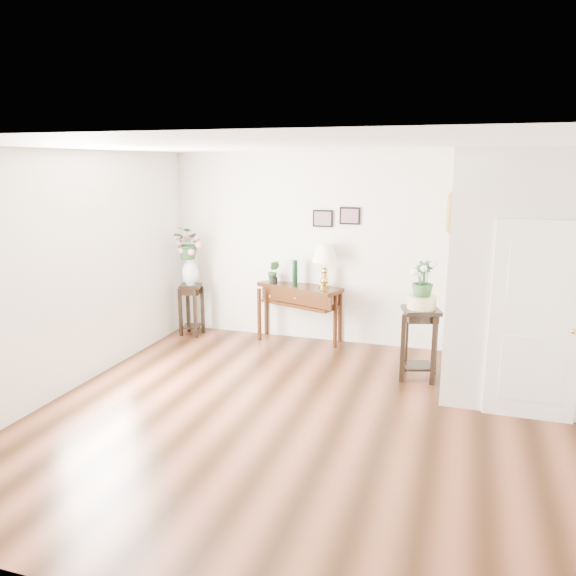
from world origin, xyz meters
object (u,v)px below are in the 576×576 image
at_px(console_table, 299,313).
at_px(plant_stand_b, 419,343).
at_px(table_lamp, 325,263).
at_px(plant_stand_a, 192,310).

bearing_deg(console_table, plant_stand_b, -8.33).
xyz_separation_m(table_lamp, plant_stand_b, (1.47, -0.99, -0.76)).
bearing_deg(plant_stand_b, console_table, 151.95).
height_order(console_table, plant_stand_a, console_table).
bearing_deg(console_table, plant_stand_a, -153.26).
xyz_separation_m(table_lamp, plant_stand_a, (-2.08, -0.21, -0.81)).
distance_m(plant_stand_a, plant_stand_b, 3.63).
distance_m(table_lamp, plant_stand_a, 2.24).
distance_m(console_table, plant_stand_a, 1.71).
bearing_deg(table_lamp, plant_stand_b, -33.85).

